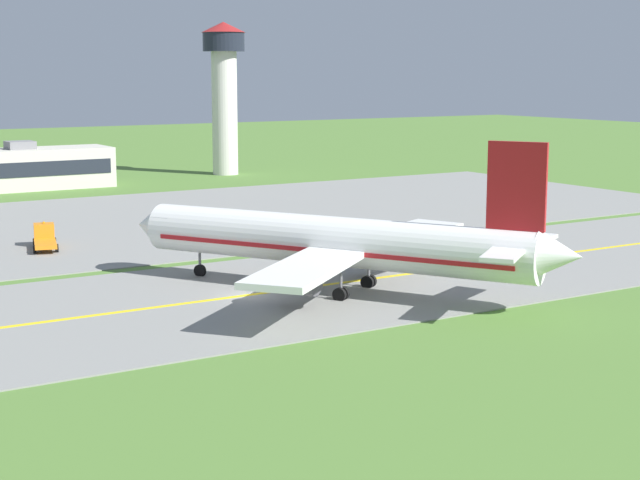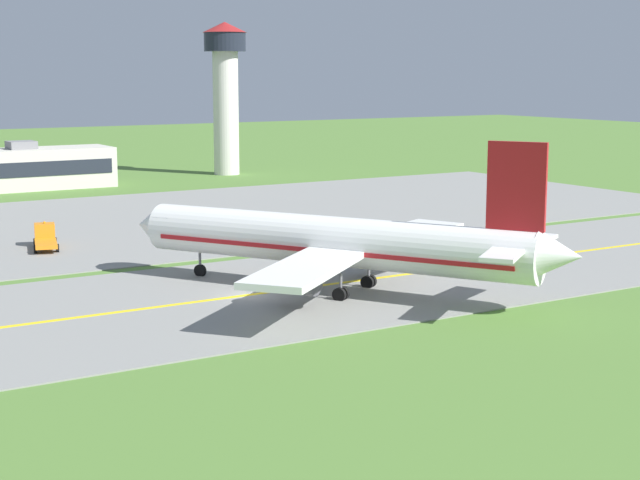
{
  "view_description": "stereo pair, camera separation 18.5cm",
  "coord_description": "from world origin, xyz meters",
  "px_view_note": "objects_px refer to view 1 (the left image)",
  "views": [
    {
      "loc": [
        -35.79,
        -68.5,
        17.64
      ],
      "look_at": [
        6.54,
        -0.2,
        4.0
      ],
      "focal_mm": 55.53,
      "sensor_mm": 36.0,
      "label": 1
    },
    {
      "loc": [
        -35.63,
        -68.59,
        17.64
      ],
      "look_at": [
        6.54,
        -0.2,
        4.0
      ],
      "focal_mm": 55.53,
      "sensor_mm": 36.0,
      "label": 2
    }
  ],
  "objects_px": {
    "service_truck_baggage": "(45,237)",
    "service_truck_catering": "(514,203)",
    "airplane_lead": "(338,242)",
    "control_tower": "(224,83)"
  },
  "relations": [
    {
      "from": "service_truck_baggage",
      "to": "service_truck_catering",
      "type": "relative_size",
      "value": 1.0
    },
    {
      "from": "airplane_lead",
      "to": "service_truck_catering",
      "type": "xyz_separation_m",
      "value": [
        44.33,
        27.33,
        -2.95
      ]
    },
    {
      "from": "service_truck_baggage",
      "to": "service_truck_catering",
      "type": "xyz_separation_m",
      "value": [
        58.65,
        -5.38,
        0.0
      ]
    },
    {
      "from": "control_tower",
      "to": "airplane_lead",
      "type": "bearing_deg",
      "value": -110.98
    },
    {
      "from": "airplane_lead",
      "to": "service_truck_baggage",
      "type": "relative_size",
      "value": 5.33
    },
    {
      "from": "airplane_lead",
      "to": "service_truck_baggage",
      "type": "distance_m",
      "value": 35.82
    },
    {
      "from": "airplane_lead",
      "to": "control_tower",
      "type": "bearing_deg",
      "value": 69.02
    },
    {
      "from": "airplane_lead",
      "to": "control_tower",
      "type": "distance_m",
      "value": 96.91
    },
    {
      "from": "airplane_lead",
      "to": "service_truck_catering",
      "type": "distance_m",
      "value": 52.16
    },
    {
      "from": "service_truck_baggage",
      "to": "airplane_lead",
      "type": "bearing_deg",
      "value": -66.36
    }
  ]
}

